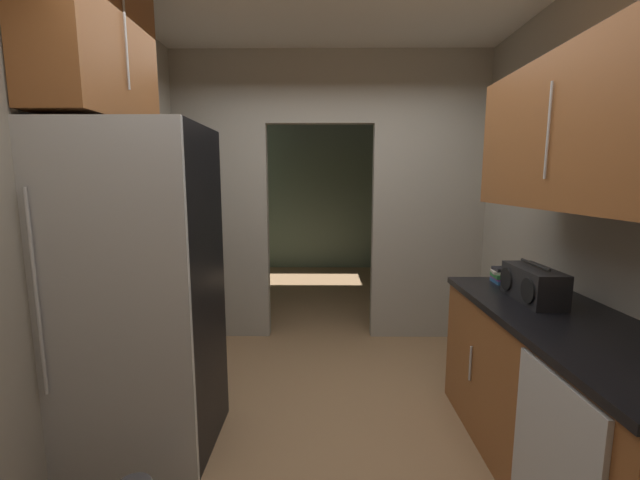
{
  "coord_description": "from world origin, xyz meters",
  "views": [
    {
      "loc": [
        -0.06,
        -2.3,
        1.59
      ],
      "look_at": [
        -0.09,
        0.37,
        1.19
      ],
      "focal_mm": 22.43,
      "sensor_mm": 36.0,
      "label": 1
    }
  ],
  "objects_px": {
    "dishwasher": "(551,476)",
    "book_stack": "(502,276)",
    "refrigerator": "(140,293)",
    "boombox": "(533,284)"
  },
  "relations": [
    {
      "from": "boombox",
      "to": "book_stack",
      "type": "xyz_separation_m",
      "value": [
        0.01,
        0.42,
        -0.05
      ]
    },
    {
      "from": "dishwasher",
      "to": "book_stack",
      "type": "bearing_deg",
      "value": 75.9
    },
    {
      "from": "refrigerator",
      "to": "book_stack",
      "type": "xyz_separation_m",
      "value": [
        2.28,
        0.44,
        0.0
      ]
    },
    {
      "from": "dishwasher",
      "to": "boombox",
      "type": "distance_m",
      "value": 1.03
    },
    {
      "from": "boombox",
      "to": "dishwasher",
      "type": "bearing_deg",
      "value": -110.39
    },
    {
      "from": "refrigerator",
      "to": "dishwasher",
      "type": "distance_m",
      "value": 2.18
    },
    {
      "from": "dishwasher",
      "to": "book_stack",
      "type": "height_order",
      "value": "book_stack"
    },
    {
      "from": "refrigerator",
      "to": "dishwasher",
      "type": "bearing_deg",
      "value": -21.62
    },
    {
      "from": "dishwasher",
      "to": "book_stack",
      "type": "xyz_separation_m",
      "value": [
        0.31,
        1.22,
        0.53
      ]
    },
    {
      "from": "refrigerator",
      "to": "dishwasher",
      "type": "xyz_separation_m",
      "value": [
        1.97,
        -0.78,
        -0.53
      ]
    }
  ]
}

